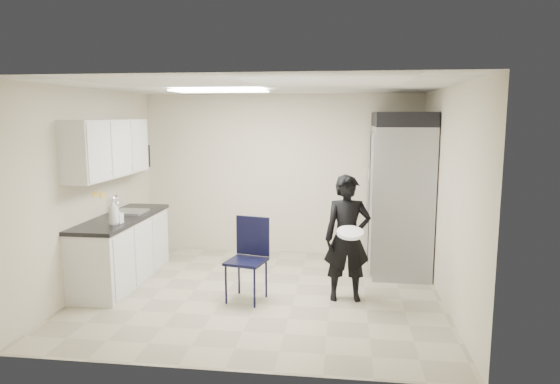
# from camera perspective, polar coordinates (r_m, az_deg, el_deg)

# --- Properties ---
(floor) EXTENTS (4.50, 4.50, 0.00)m
(floor) POSITION_cam_1_polar(r_m,az_deg,el_deg) (6.53, -2.14, -11.44)
(floor) COLOR tan
(floor) RESTS_ON ground
(ceiling) EXTENTS (4.50, 4.50, 0.00)m
(ceiling) POSITION_cam_1_polar(r_m,az_deg,el_deg) (6.14, -2.28, 11.97)
(ceiling) COLOR silver
(ceiling) RESTS_ON back_wall
(back_wall) EXTENTS (4.50, 0.00, 4.50)m
(back_wall) POSITION_cam_1_polar(r_m,az_deg,el_deg) (8.17, 0.14, 2.04)
(back_wall) COLOR beige
(back_wall) RESTS_ON floor
(left_wall) EXTENTS (0.00, 4.00, 4.00)m
(left_wall) POSITION_cam_1_polar(r_m,az_deg,el_deg) (6.94, -20.84, 0.28)
(left_wall) COLOR beige
(left_wall) RESTS_ON floor
(right_wall) EXTENTS (0.00, 4.00, 4.00)m
(right_wall) POSITION_cam_1_polar(r_m,az_deg,el_deg) (6.24, 18.61, -0.51)
(right_wall) COLOR beige
(right_wall) RESTS_ON floor
(ceiling_panel) EXTENTS (1.20, 0.60, 0.02)m
(ceiling_panel) POSITION_cam_1_polar(r_m,az_deg,el_deg) (6.66, -6.89, 11.41)
(ceiling_panel) COLOR white
(ceiling_panel) RESTS_ON ceiling
(lower_counter) EXTENTS (0.60, 1.90, 0.86)m
(lower_counter) POSITION_cam_1_polar(r_m,az_deg,el_deg) (7.16, -17.57, -6.44)
(lower_counter) COLOR silver
(lower_counter) RESTS_ON floor
(countertop) EXTENTS (0.64, 1.95, 0.05)m
(countertop) POSITION_cam_1_polar(r_m,az_deg,el_deg) (7.05, -17.74, -2.86)
(countertop) COLOR black
(countertop) RESTS_ON lower_counter
(sink) EXTENTS (0.42, 0.40, 0.14)m
(sink) POSITION_cam_1_polar(r_m,az_deg,el_deg) (7.27, -16.76, -2.60)
(sink) COLOR gray
(sink) RESTS_ON countertop
(faucet) EXTENTS (0.02, 0.02, 0.24)m
(faucet) POSITION_cam_1_polar(r_m,az_deg,el_deg) (7.33, -18.24, -1.39)
(faucet) COLOR silver
(faucet) RESTS_ON countertop
(upper_cabinets) EXTENTS (0.35, 1.80, 0.75)m
(upper_cabinets) POSITION_cam_1_polar(r_m,az_deg,el_deg) (6.99, -19.03, 4.75)
(upper_cabinets) COLOR silver
(upper_cabinets) RESTS_ON left_wall
(towel_dispenser) EXTENTS (0.22, 0.30, 0.35)m
(towel_dispenser) POSITION_cam_1_polar(r_m,az_deg,el_deg) (8.07, -15.75, 3.91)
(towel_dispenser) COLOR black
(towel_dispenser) RESTS_ON left_wall
(notice_sticker_left) EXTENTS (0.00, 0.12, 0.07)m
(notice_sticker_left) POSITION_cam_1_polar(r_m,az_deg,el_deg) (7.04, -20.38, -0.25)
(notice_sticker_left) COLOR yellow
(notice_sticker_left) RESTS_ON left_wall
(notice_sticker_right) EXTENTS (0.00, 0.12, 0.07)m
(notice_sticker_right) POSITION_cam_1_polar(r_m,az_deg,el_deg) (7.22, -19.63, -0.32)
(notice_sticker_right) COLOR yellow
(notice_sticker_right) RESTS_ON left_wall
(commercial_fridge) EXTENTS (0.80, 1.35, 2.10)m
(commercial_fridge) POSITION_cam_1_polar(r_m,az_deg,el_deg) (7.46, 13.49, -0.78)
(commercial_fridge) COLOR gray
(commercial_fridge) RESTS_ON floor
(fridge_compressor) EXTENTS (0.80, 1.35, 0.20)m
(fridge_compressor) POSITION_cam_1_polar(r_m,az_deg,el_deg) (7.36, 13.81, 8.08)
(fridge_compressor) COLOR black
(fridge_compressor) RESTS_ON commercial_fridge
(folding_chair) EXTENTS (0.52, 0.52, 0.99)m
(folding_chair) POSITION_cam_1_polar(r_m,az_deg,el_deg) (6.14, -3.88, -7.93)
(folding_chair) COLOR black
(folding_chair) RESTS_ON floor
(man_tuxedo) EXTENTS (0.61, 0.45, 1.55)m
(man_tuxedo) POSITION_cam_1_polar(r_m,az_deg,el_deg) (6.15, 7.69, -5.26)
(man_tuxedo) COLOR black
(man_tuxedo) RESTS_ON floor
(bucket_lid) EXTENTS (0.35, 0.35, 0.04)m
(bucket_lid) POSITION_cam_1_polar(r_m,az_deg,el_deg) (5.87, 8.03, -4.63)
(bucket_lid) COLOR white
(bucket_lid) RESTS_ON man_tuxedo
(soap_bottle_a) EXTENTS (0.18, 0.18, 0.33)m
(soap_bottle_a) POSITION_cam_1_polar(r_m,az_deg,el_deg) (6.52, -18.51, -2.14)
(soap_bottle_a) COLOR white
(soap_bottle_a) RESTS_ON countertop
(soap_bottle_b) EXTENTS (0.10, 0.10, 0.20)m
(soap_bottle_b) POSITION_cam_1_polar(r_m,az_deg,el_deg) (6.59, -17.97, -2.58)
(soap_bottle_b) COLOR #AFAFBB
(soap_bottle_b) RESTS_ON countertop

